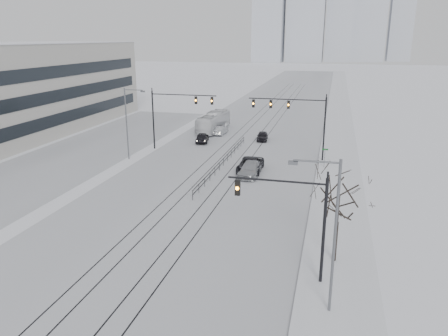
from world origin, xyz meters
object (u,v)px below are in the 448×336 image
at_px(sedan_sb_outer, 220,130).
at_px(sedan_nb_right, 250,169).
at_px(sedan_nb_front, 250,165).
at_px(traffic_mast_near, 298,214).
at_px(bare_tree, 339,202).
at_px(box_truck, 213,122).
at_px(sedan_sb_inner, 202,137).
at_px(sedan_nb_far, 262,136).

relative_size(sedan_sb_outer, sedan_nb_right, 0.81).
bearing_deg(sedan_sb_outer, sedan_nb_front, 118.18).
height_order(traffic_mast_near, bare_tree, traffic_mast_near).
xyz_separation_m(sedan_sb_outer, box_truck, (-1.73, 2.13, 0.83)).
bearing_deg(sedan_sb_inner, traffic_mast_near, 104.31).
distance_m(bare_tree, box_truck, 44.96).
distance_m(sedan_nb_right, sedan_nb_far, 17.69).
relative_size(sedan_nb_front, box_truck, 0.51).
relative_size(sedan_sb_outer, sedan_nb_front, 0.75).
bearing_deg(sedan_nb_far, sedan_sb_inner, -163.96).
xyz_separation_m(sedan_nb_front, sedan_nb_far, (-1.26, 16.15, -0.13)).
xyz_separation_m(bare_tree, sedan_nb_right, (-9.37, 17.99, -3.73)).
height_order(bare_tree, sedan_sb_inner, bare_tree).
height_order(traffic_mast_near, sedan_nb_right, traffic_mast_near).
bearing_deg(sedan_sb_inner, sedan_nb_front, 115.85).
bearing_deg(bare_tree, sedan_sb_inner, 120.95).
distance_m(traffic_mast_near, sedan_sb_outer, 44.18).
distance_m(sedan_sb_outer, sedan_nb_far, 7.63).
relative_size(sedan_sb_outer, sedan_nb_far, 1.09).
distance_m(sedan_nb_front, sedan_nb_far, 16.20).
xyz_separation_m(bare_tree, sedan_nb_far, (-10.90, 35.61, -3.83)).
bearing_deg(sedan_nb_far, sedan_nb_right, -91.03).
relative_size(sedan_nb_right, sedan_nb_far, 1.35).
bearing_deg(sedan_sb_outer, sedan_sb_inner, 82.23).
xyz_separation_m(traffic_mast_near, sedan_nb_front, (-7.23, 22.46, -3.78)).
relative_size(traffic_mast_near, sedan_sb_inner, 1.62).
distance_m(traffic_mast_near, sedan_nb_far, 39.73).
height_order(sedan_nb_front, box_truck, box_truck).
bearing_deg(traffic_mast_near, sedan_sb_outer, 110.88).
height_order(bare_tree, box_truck, bare_tree).
relative_size(traffic_mast_near, sedan_nb_far, 1.81).
distance_m(sedan_sb_inner, sedan_nb_far, 9.07).
relative_size(sedan_nb_far, box_truck, 0.35).
xyz_separation_m(bare_tree, sedan_sb_outer, (-18.10, 38.12, -3.80)).
bearing_deg(sedan_nb_right, bare_tree, -62.71).
distance_m(sedan_sb_inner, sedan_nb_front, 16.00).
relative_size(traffic_mast_near, box_truck, 0.64).
height_order(bare_tree, sedan_nb_far, bare_tree).
xyz_separation_m(traffic_mast_near, sedan_nb_far, (-8.49, 38.61, -3.90)).
relative_size(bare_tree, box_truck, 0.56).
distance_m(sedan_nb_right, box_truck, 24.61).
height_order(sedan_nb_far, box_truck, box_truck).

